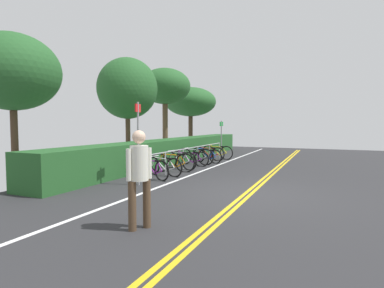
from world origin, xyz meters
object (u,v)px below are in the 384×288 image
bicycle_6 (207,156)px  tree_near_left (12,72)px  sign_post_far (221,135)px  tree_extra (191,102)px  bicycle_8 (217,152)px  bicycle_2 (172,163)px  bicycle_0 (152,169)px  tree_far_right (165,87)px  bicycle_3 (179,160)px  bicycle_5 (195,156)px  bicycle_4 (189,159)px  bicycle_1 (163,166)px  bicycle_7 (208,154)px  sign_post_near (138,136)px  pedestrian (139,172)px  tree_mid (127,89)px  bike_rack (191,152)px

bicycle_6 → tree_near_left: (-7.67, 3.12, 3.01)m
sign_post_far → tree_extra: 5.39m
bicycle_8 → bicycle_2: bearing=179.0°
bicycle_0 → bicycle_2: (1.61, 0.08, 0.03)m
bicycle_2 → tree_far_right: 6.93m
bicycle_2 → sign_post_far: sign_post_far is taller
bicycle_3 → bicycle_5: size_ratio=0.96×
bicycle_4 → bicycle_5: (0.72, 0.03, 0.04)m
bicycle_1 → tree_near_left: tree_near_left is taller
bicycle_3 → sign_post_far: sign_post_far is taller
bicycle_4 → bicycle_7: bearing=0.9°
bicycle_1 → sign_post_near: bearing=-174.6°
bicycle_5 → pedestrian: (-8.51, -2.59, 0.64)m
bicycle_3 → tree_near_left: tree_near_left is taller
bicycle_7 → sign_post_near: size_ratio=0.71×
bicycle_4 → bicycle_8: size_ratio=0.95×
bicycle_5 → tree_near_left: tree_near_left is taller
bicycle_0 → tree_extra: tree_extra is taller
bicycle_3 → bicycle_8: 4.18m
bicycle_5 → tree_mid: size_ratio=0.39×
bike_rack → pedestrian: 8.14m
bicycle_6 → bicycle_8: size_ratio=0.89×
bike_rack → tree_near_left: size_ratio=1.73×
bicycle_6 → sign_post_far: (2.64, 0.16, 0.91)m
bicycle_0 → tree_near_left: tree_near_left is taller
sign_post_near → bicycle_6: bearing=0.6°
bicycle_7 → bicycle_2: bearing=-178.4°
bicycle_7 → sign_post_far: size_ratio=0.87×
bicycle_7 → bicycle_8: (0.80, -0.21, 0.01)m
sign_post_far → bicycle_4: bearing=178.7°
bicycle_5 → sign_post_near: (-5.16, -0.35, 1.12)m
sign_post_near → pedestrian: bearing=-146.2°
bicycle_4 → bicycle_7: 2.48m
bicycle_0 → sign_post_far: bearing=0.5°
bicycle_2 → tree_far_right: bearing=31.2°
tree_far_right → bicycle_4: bearing=-137.9°
bike_rack → bicycle_3: bike_rack is taller
sign_post_far → tree_far_right: (-0.88, 3.09, 2.72)m
bicycle_1 → pedestrian: size_ratio=0.97×
bicycle_8 → sign_post_near: bearing=-178.9°
bicycle_0 → tree_mid: bearing=48.0°
bicycle_4 → bike_rack: bearing=-112.9°
tree_near_left → bicycle_5: bearing=-22.5°
sign_post_near → tree_mid: bearing=39.2°
bike_rack → sign_post_near: bearing=-177.2°
bicycle_1 → bicycle_3: bicycle_3 is taller
bicycle_1 → tree_mid: (1.67, 2.69, 3.07)m
tree_mid → tree_far_right: bearing=6.0°
bicycle_2 → bicycle_5: size_ratio=0.93×
bicycle_7 → tree_far_right: tree_far_right is taller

